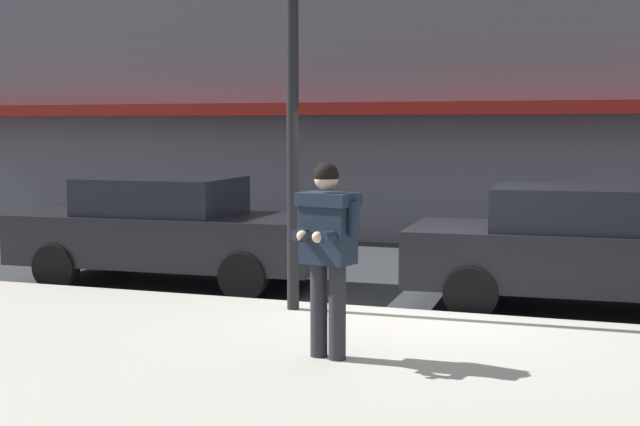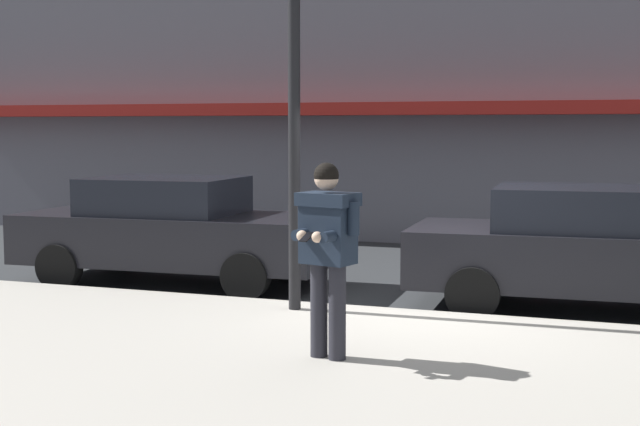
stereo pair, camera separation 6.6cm
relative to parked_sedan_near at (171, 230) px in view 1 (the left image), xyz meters
name	(u,v)px [view 1 (the left image)]	position (x,y,z in m)	size (l,w,h in m)	color
ground_plane	(436,319)	(4.07, -1.05, -0.79)	(80.00, 80.00, 0.00)	#2B2D30
sidewalk	(485,388)	(5.07, -3.90, -0.72)	(32.00, 5.30, 0.14)	#A8A399
curb_paint_line	(523,324)	(5.07, -1.00, -0.79)	(28.00, 0.12, 0.01)	silver
parked_sedan_near	(171,230)	(0.00, 0.00, 0.00)	(4.58, 2.08, 1.54)	black
parked_sedan_mid	(592,248)	(5.78, -0.07, 0.00)	(4.58, 2.10, 1.54)	black
man_texting_on_phone	(327,239)	(3.59, -3.67, 0.46)	(0.63, 0.64, 1.81)	#23232B
street_lamp_post	(292,49)	(2.51, -1.70, 2.35)	(0.36, 0.36, 4.88)	black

